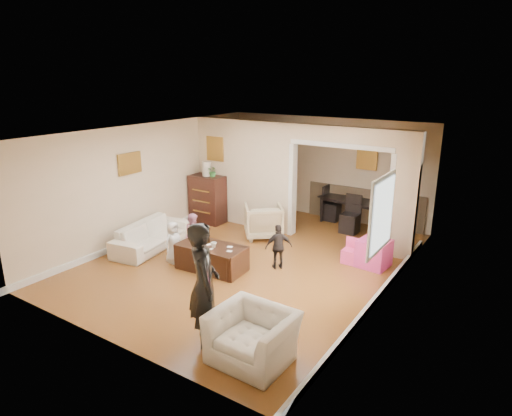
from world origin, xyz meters
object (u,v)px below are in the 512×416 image
Objects in this scene: sofa at (152,235)px; dining_table at (360,212)px; adult_person at (204,284)px; child_kneel_b at (194,235)px; cyan_cup at (369,238)px; child_kneel_a at (173,242)px; armchair_back at (263,221)px; coffee_table at (212,257)px; dresser at (208,199)px; coffee_cup at (214,245)px; play_table at (374,253)px; child_toddler at (279,247)px; table_lamp at (207,169)px; armchair_front at (253,337)px.

dining_table is (3.23, 3.92, 0.05)m from sofa.
adult_person is 1.90× the size of child_kneel_b.
child_kneel_a reaches higher than cyan_cup.
dining_table reaches higher than cyan_cup.
child_kneel_a is (0.95, -0.32, 0.14)m from sofa.
armchair_back is 0.65× the size of coffee_table.
adult_person is at bearing 72.38° from armchair_back.
sofa is 1.12m from child_kneel_b.
dresser is (-0.11, 2.06, 0.32)m from sofa.
coffee_cup is 0.13× the size of child_kneel_a.
child_kneel_a is at bearing -173.99° from coffee_cup.
armchair_back is 2.33m from child_kneel_a.
armchair_back is 1.79m from dresser.
play_table is (2.56, 1.86, 0.02)m from coffee_table.
dresser is (-1.77, 0.15, 0.21)m from armchair_back.
coffee_cup is 0.12× the size of child_toddler.
coffee_cup is at bearing -48.60° from table_lamp.
table_lamp is 3.14m from coffee_table.
child_kneel_b is (1.10, 0.13, 0.18)m from sofa.
coffee_table is (-2.23, 1.92, -0.09)m from armchair_front.
coffee_table is 3.17m from play_table.
play_table is 0.32× the size of adult_person.
sofa is 2.09× the size of child_kneel_b.
dining_table is 2.25× the size of child_kneel_a.
adult_person reaches higher than play_table.
armchair_front is 0.79× the size of coffee_table.
child_kneel_a reaches higher than armchair_back.
play_table is at bearing -88.30° from child_kneel_b.
child_kneel_b is at bearing -111.31° from dining_table.
dresser is at bearing -44.03° from armchair_back.
dresser is 4.49m from play_table.
child_toddler is (2.85, 0.58, 0.16)m from sofa.
coffee_cup is (0.24, -2.12, 0.16)m from armchair_back.
dresser reaches higher than child_kneel_b.
cyan_cup is at bearing 173.02° from child_toddler.
sofa is 1.62× the size of dresser.
sofa is at bearing -158.93° from cyan_cup.
child_toddler is (2.96, -1.47, -0.15)m from dresser.
table_lamp is 0.19× the size of dining_table.
child_kneel_a is (1.06, -2.37, -0.96)m from table_lamp.
armchair_front reaches higher than play_table.
child_kneel_a is 2.10m from child_toddler.
play_table is 0.61× the size of child_kneel_b.
play_table is at bearing -55.08° from dining_table.
child_kneel_b is (1.21, -1.92, -0.14)m from dresser.
coffee_table is at bearing 153.43° from coffee_cup.
armchair_back is at bearing -4.91° from dresser.
dresser is at bearing 30.11° from child_kneel_a.
dining_table is at bearing -22.18° from child_kneel_a.
dresser is 15.03× the size of cyan_cup.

